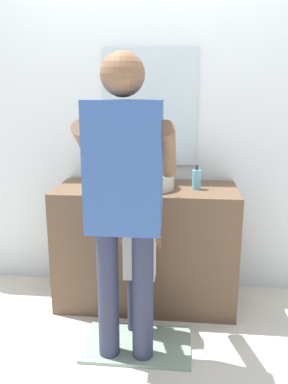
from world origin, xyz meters
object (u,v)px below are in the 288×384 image
(soap_bottle, at_px, (196,179))
(child_toddler, at_px, (140,259))
(toothbrush_cup, at_px, (87,179))
(adult_parent, at_px, (125,187))

(soap_bottle, relative_size, child_toddler, 0.20)
(toothbrush_cup, xyz_separation_m, child_toddler, (0.41, -0.40, -0.40))
(soap_bottle, xyz_separation_m, child_toddler, (-0.34, -0.38, -0.42))
(adult_parent, bearing_deg, toothbrush_cup, 119.55)
(toothbrush_cup, distance_m, adult_parent, 0.74)
(toothbrush_cup, height_order, adult_parent, adult_parent)
(soap_bottle, distance_m, adult_parent, 0.74)
(toothbrush_cup, relative_size, adult_parent, 0.12)
(child_toddler, height_order, adult_parent, adult_parent)
(soap_bottle, bearing_deg, toothbrush_cup, 178.97)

